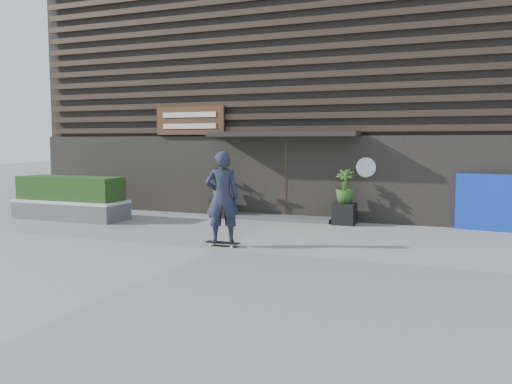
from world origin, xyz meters
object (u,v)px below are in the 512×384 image
at_px(planter_pot_left, 222,208).
at_px(blue_tarp, 488,203).
at_px(planter_pot_right, 344,214).
at_px(skateboarder, 222,197).
at_px(raised_bed, 71,211).

height_order(planter_pot_left, blue_tarp, blue_tarp).
relative_size(planter_pot_right, skateboarder, 0.28).
distance_m(raised_bed, blue_tarp, 11.86).
relative_size(planter_pot_right, blue_tarp, 0.38).
height_order(raised_bed, skateboarder, skateboarder).
bearing_deg(skateboarder, raised_bed, 160.54).
bearing_deg(blue_tarp, planter_pot_right, -167.15).
bearing_deg(planter_pot_left, skateboarder, -64.93).
xyz_separation_m(planter_pot_right, skateboarder, (-1.89, -4.08, 0.81)).
relative_size(raised_bed, blue_tarp, 2.20).
xyz_separation_m(planter_pot_left, blue_tarp, (7.50, 0.30, 0.44)).
height_order(planter_pot_left, skateboarder, skateboarder).
relative_size(planter_pot_left, raised_bed, 0.17).
distance_m(blue_tarp, skateboarder, 7.11).
bearing_deg(blue_tarp, raised_bed, -160.88).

